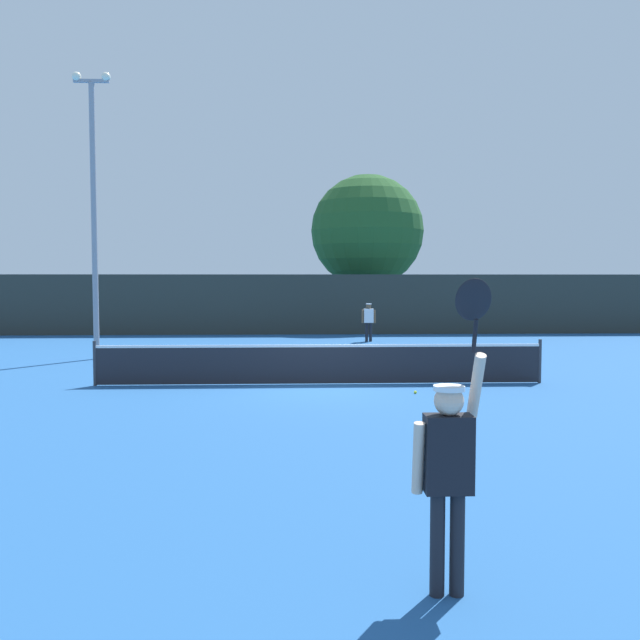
% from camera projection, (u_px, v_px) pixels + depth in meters
% --- Properties ---
extents(ground_plane, '(120.00, 120.00, 0.00)m').
position_uv_depth(ground_plane, '(320.00, 384.00, 16.37)').
color(ground_plane, '#235693').
extents(tennis_net, '(10.81, 0.08, 1.07)m').
position_uv_depth(tennis_net, '(320.00, 363.00, 16.34)').
color(tennis_net, '#232328').
rests_on(tennis_net, ground).
extents(perimeter_fence, '(39.96, 0.12, 2.74)m').
position_uv_depth(perimeter_fence, '(307.00, 304.00, 30.94)').
color(perimeter_fence, '#2D332D').
rests_on(perimeter_fence, ground).
extents(player_serving, '(0.68, 0.40, 2.55)m').
position_uv_depth(player_serving, '(449.00, 457.00, 5.41)').
color(player_serving, black).
rests_on(player_serving, ground).
extents(player_receiving, '(0.57, 0.23, 1.55)m').
position_uv_depth(player_receiving, '(369.00, 318.00, 27.43)').
color(player_receiving, white).
rests_on(player_receiving, ground).
extents(tennis_ball, '(0.07, 0.07, 0.07)m').
position_uv_depth(tennis_ball, '(415.00, 392.00, 15.02)').
color(tennis_ball, '#CCE033').
rests_on(tennis_ball, ground).
extents(light_pole, '(1.18, 0.28, 8.92)m').
position_uv_depth(light_pole, '(94.00, 199.00, 21.23)').
color(light_pole, gray).
rests_on(light_pole, ground).
extents(large_tree, '(5.75, 5.75, 7.86)m').
position_uv_depth(large_tree, '(367.00, 231.00, 34.80)').
color(large_tree, brown).
rests_on(large_tree, ground).
extents(parked_car_near, '(2.12, 4.29, 1.69)m').
position_uv_depth(parked_car_near, '(348.00, 310.00, 37.91)').
color(parked_car_near, '#B7B7BC').
rests_on(parked_car_near, ground).
extents(parked_car_mid, '(2.33, 4.38, 1.69)m').
position_uv_depth(parked_car_mid, '(417.00, 311.00, 37.57)').
color(parked_car_mid, '#B7B7BC').
rests_on(parked_car_mid, ground).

